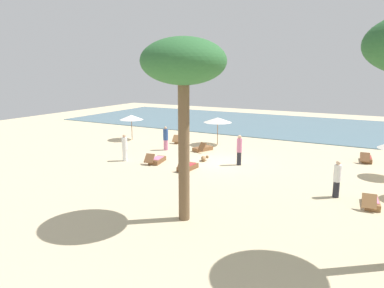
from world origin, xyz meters
TOP-DOWN VIEW (x-y plane):
  - ground_plane at (0.00, 0.00)m, footprint 60.00×60.00m
  - ocean_water at (0.00, 17.00)m, footprint 48.00×16.00m
  - umbrella_1 at (-2.35, 4.92)m, footprint 2.18×2.18m
  - umbrella_2 at (-9.51, 3.32)m, footprint 1.96×1.96m
  - lounger_0 at (-2.39, 2.43)m, footprint 1.20×1.75m
  - lounger_1 at (-3.45, -1.94)m, footprint 0.90×1.78m
  - lounger_2 at (8.83, -3.52)m, footprint 0.77×1.73m
  - lounger_3 at (-0.93, -2.45)m, footprint 0.69×1.67m
  - lounger_4 at (8.23, 4.76)m, footprint 0.76×1.74m
  - lounger_5 at (-5.31, 4.31)m, footprint 0.79×1.76m
  - person_0 at (1.33, 0.07)m, footprint 0.40×0.40m
  - person_1 at (7.34, -3.08)m, footprint 0.34×0.34m
  - person_2 at (-4.90, 1.39)m, footprint 0.44×0.44m
  - person_3 at (-5.52, -2.52)m, footprint 0.37×0.37m
  - palm_1 at (2.36, -8.57)m, footprint 3.16×3.16m
  - dog at (-1.02, -0.10)m, footprint 0.60×0.72m

SIDE VIEW (x-z plane):
  - ground_plane at x=0.00m, z-range 0.00..0.00m
  - ocean_water at x=0.00m, z-range 0.00..0.06m
  - lounger_5 at x=-5.31m, z-range -0.17..0.51m
  - lounger_0 at x=-2.39m, z-range -0.20..0.54m
  - lounger_1 at x=-3.45m, z-range -0.16..0.51m
  - lounger_4 at x=8.23m, z-range -0.17..0.52m
  - lounger_2 at x=8.83m, z-range -0.18..0.53m
  - lounger_3 at x=-0.93m, z-range -0.19..0.55m
  - dog at x=-1.02m, z-range 0.01..0.35m
  - person_2 at x=-4.90m, z-range 0.00..1.74m
  - person_3 at x=-5.52m, z-range 0.00..1.75m
  - person_1 at x=7.34m, z-range 0.01..1.76m
  - person_0 at x=1.33m, z-range 0.02..1.91m
  - umbrella_2 at x=-9.51m, z-range 0.85..2.93m
  - umbrella_1 at x=-2.35m, z-range 0.88..3.04m
  - palm_1 at x=2.36m, z-range 2.44..9.43m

